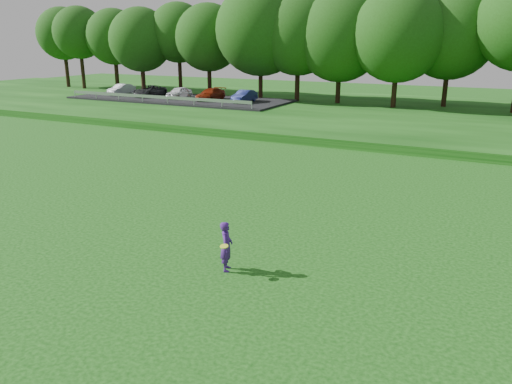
% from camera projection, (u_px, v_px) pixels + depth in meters
% --- Properties ---
extents(ground, '(140.00, 140.00, 0.00)m').
position_uv_depth(ground, '(201.00, 266.00, 15.72)').
color(ground, '#0F3F0C').
rests_on(ground, ground).
extents(berm, '(130.00, 30.00, 0.60)m').
position_uv_depth(berm, '(407.00, 116.00, 44.67)').
color(berm, '#0F3F0C').
rests_on(berm, ground).
extents(walking_path, '(130.00, 1.60, 0.04)m').
position_uv_depth(walking_path, '(366.00, 148.00, 32.79)').
color(walking_path, gray).
rests_on(walking_path, ground).
extents(treeline, '(104.00, 7.00, 15.00)m').
position_uv_depth(treeline, '(423.00, 25.00, 45.80)').
color(treeline, '#1D4710').
rests_on(treeline, berm).
extents(parking_lot, '(24.00, 9.00, 1.38)m').
position_uv_depth(parking_lot, '(177.00, 96.00, 53.80)').
color(parking_lot, black).
rests_on(parking_lot, berm).
extents(woman, '(0.58, 0.83, 1.58)m').
position_uv_depth(woman, '(226.00, 246.00, 15.26)').
color(woman, '#451B7B').
rests_on(woman, ground).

